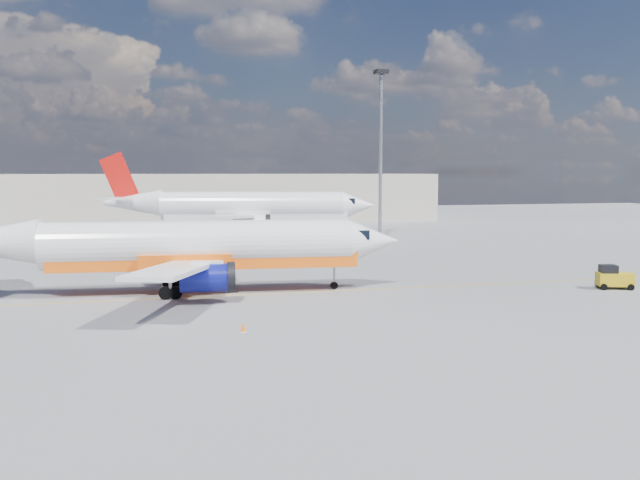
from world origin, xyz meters
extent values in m
plane|color=slate|center=(0.00, 0.00, 0.00)|extent=(240.00, 240.00, 0.00)
cube|color=gold|center=(0.00, 3.00, 0.01)|extent=(70.00, 0.15, 0.01)
cube|color=#B8AF9F|center=(5.00, 75.00, 4.00)|extent=(70.00, 14.00, 8.00)
cylinder|color=white|center=(-6.49, 4.69, 3.41)|extent=(21.07, 5.20, 3.22)
cone|color=white|center=(5.78, 3.52, 3.41)|extent=(4.08, 3.57, 3.22)
cube|color=black|center=(4.46, 3.64, 3.93)|extent=(1.81, 2.32, 0.66)
cube|color=#FF6110|center=(-6.02, 4.65, 2.32)|extent=(21.01, 4.63, 1.14)
cube|color=white|center=(-7.27, 11.43, 2.56)|extent=(4.69, 11.70, 0.76)
cube|color=white|center=(-8.54, -1.78, 2.56)|extent=(6.65, 11.74, 0.76)
cylinder|color=navy|center=(-5.61, 8.89, 1.66)|extent=(3.57, 2.12, 1.80)
cylinder|color=navy|center=(-6.42, 0.40, 1.66)|extent=(3.57, 2.12, 1.80)
cylinder|color=black|center=(-4.10, 8.75, 1.66)|extent=(0.66, 2.03, 1.99)
cylinder|color=black|center=(-4.91, 0.26, 1.66)|extent=(0.66, 2.03, 1.99)
cylinder|color=#9B9BA3|center=(2.95, 3.79, 1.18)|extent=(0.19, 0.19, 1.99)
cylinder|color=black|center=(2.95, 3.79, 0.27)|extent=(0.55, 0.28, 0.53)
cylinder|color=black|center=(-8.16, 7.14, 0.43)|extent=(0.88, 0.44, 0.85)
cylinder|color=black|center=(-8.59, 2.61, 0.43)|extent=(0.88, 0.44, 0.85)
cylinder|color=white|center=(4.68, 48.83, 3.92)|extent=(24.14, 9.14, 3.70)
cone|color=white|center=(18.44, 45.56, 3.92)|extent=(5.09, 4.61, 3.70)
cone|color=white|center=(-10.66, 52.48, 4.30)|extent=(8.22, 5.18, 3.51)
cube|color=black|center=(16.96, 45.91, 4.51)|extent=(2.38, 2.86, 0.76)
cube|color=white|center=(5.21, 48.71, 2.67)|extent=(23.99, 8.50, 1.31)
cube|color=white|center=(4.86, 56.62, 2.94)|extent=(3.62, 13.09, 0.87)
cube|color=white|center=(1.33, 41.80, 2.94)|extent=(9.10, 13.19, 0.87)
cylinder|color=white|center=(6.35, 53.47, 1.90)|extent=(4.29, 2.92, 2.07)
cylinder|color=white|center=(4.08, 43.94, 1.90)|extent=(4.29, 2.92, 2.07)
cylinder|color=black|center=(8.04, 53.07, 1.90)|extent=(1.06, 2.35, 2.28)
cylinder|color=black|center=(5.77, 43.54, 1.90)|extent=(1.06, 2.35, 2.28)
cube|color=red|center=(-12.25, 52.86, 7.62)|extent=(5.04, 1.50, 6.79)
cube|color=white|center=(-11.45, 56.25, 5.00)|extent=(2.82, 5.61, 0.20)
cube|color=white|center=(-13.06, 49.47, 5.00)|extent=(4.88, 5.89, 0.20)
cylinder|color=#9B9BA3|center=(15.27, 46.32, 1.36)|extent=(0.24, 0.24, 2.28)
cylinder|color=black|center=(15.27, 46.32, 0.30)|extent=(0.65, 0.39, 0.61)
cylinder|color=black|center=(3.17, 51.88, 0.49)|extent=(1.05, 0.63, 0.98)
cylinder|color=black|center=(1.96, 46.80, 0.49)|extent=(1.05, 0.63, 0.98)
cylinder|color=black|center=(21.73, -0.40, 0.23)|extent=(0.50, 0.33, 0.46)
cylinder|color=black|center=(21.29, -1.62, 0.23)|extent=(0.50, 0.33, 0.46)
cylinder|color=black|center=(23.47, -1.03, 0.23)|extent=(0.50, 0.33, 0.46)
cylinder|color=black|center=(23.03, -2.25, 0.23)|extent=(0.50, 0.33, 0.46)
cube|color=gold|center=(22.38, -1.32, 0.70)|extent=(2.71, 2.04, 0.93)
cube|color=black|center=(21.94, -1.17, 1.44)|extent=(1.43, 1.43, 0.56)
cube|color=white|center=(-5.48, -8.18, 0.02)|extent=(0.35, 0.35, 0.04)
cone|color=orange|center=(-5.48, -8.18, 0.26)|extent=(0.30, 0.30, 0.46)
cylinder|color=#9B9BA3|center=(18.17, 36.46, 9.93)|extent=(0.44, 0.44, 19.86)
cube|color=black|center=(18.17, 36.46, 20.16)|extent=(1.49, 1.49, 0.50)
camera|label=1|loc=(-11.06, -44.58, 8.34)|focal=40.00mm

